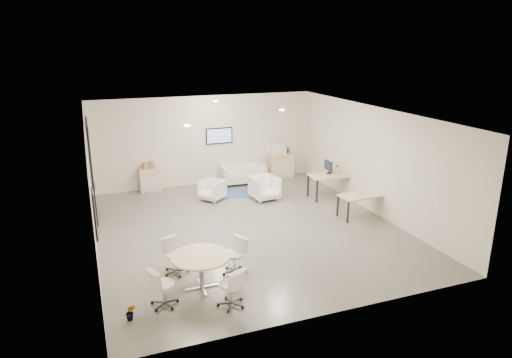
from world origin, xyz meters
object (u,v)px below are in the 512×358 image
object	(u,v)px
loveseat	(243,174)
desk_rear	(331,177)
round_table	(201,259)
sideboard_left	(150,180)
armchair_left	(212,189)
desk_front	(362,197)
sideboard_right	(281,165)
armchair_right	(265,187)

from	to	relation	value
loveseat	desk_rear	size ratio (longest dim) A/B	1.07
loveseat	desk_rear	world-z (taller)	desk_rear
desk_rear	round_table	size ratio (longest dim) A/B	1.24
sideboard_left	armchair_left	size ratio (longest dim) A/B	1.11
desk_front	loveseat	bearing A→B (deg)	111.87
sideboard_left	desk_rear	distance (m)	6.21
sideboard_left	round_table	size ratio (longest dim) A/B	0.66
sideboard_right	sideboard_left	bearing A→B (deg)	179.54
armchair_left	desk_front	bearing A→B (deg)	12.00
loveseat	armchair_left	distance (m)	2.12
loveseat	desk_front	world-z (taller)	loveseat
armchair_right	desk_front	bearing A→B (deg)	-55.82
armchair_left	sideboard_left	bearing A→B (deg)	-171.47
loveseat	desk_front	xyz separation A→B (m)	(2.17, -4.46, 0.30)
loveseat	armchair_left	xyz separation A→B (m)	(-1.57, -1.42, 0.04)
loveseat	armchair_left	bearing A→B (deg)	-135.57
loveseat	desk_rear	xyz separation A→B (m)	(2.24, -2.54, 0.37)
sideboard_left	round_table	distance (m)	6.99
round_table	desk_front	bearing A→B (deg)	23.27
sideboard_left	desk_front	distance (m)	7.20
sideboard_right	loveseat	xyz separation A→B (m)	(-1.59, -0.15, -0.14)
sideboard_right	armchair_left	size ratio (longest dim) A/B	1.29
armchair_right	round_table	world-z (taller)	armchair_right
loveseat	desk_front	distance (m)	4.97
sideboard_left	armchair_right	world-z (taller)	armchair_right
sideboard_left	desk_front	xyz separation A→B (m)	(5.50, -4.65, 0.22)
armchair_left	desk_rear	bearing A→B (deg)	34.78
sideboard_right	armchair_left	distance (m)	3.53
desk_rear	armchair_left	bearing A→B (deg)	167.63
desk_rear	sideboard_right	bearing A→B (deg)	107.53
sideboard_right	desk_rear	size ratio (longest dim) A/B	0.62
sideboard_right	desk_rear	distance (m)	2.78
loveseat	sideboard_left	bearing A→B (deg)	178.94
armchair_right	round_table	xyz separation A→B (m)	(-3.34, -4.81, 0.25)
armchair_left	round_table	world-z (taller)	round_table
armchair_left	desk_rear	xyz separation A→B (m)	(3.81, -1.11, 0.33)
loveseat	sideboard_right	bearing A→B (deg)	7.81
sideboard_right	round_table	bearing A→B (deg)	-124.92
sideboard_left	desk_rear	bearing A→B (deg)	-26.12
sideboard_left	loveseat	world-z (taller)	sideboard_left
armchair_left	armchair_right	distance (m)	1.74
armchair_left	round_table	bearing A→B (deg)	-56.39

